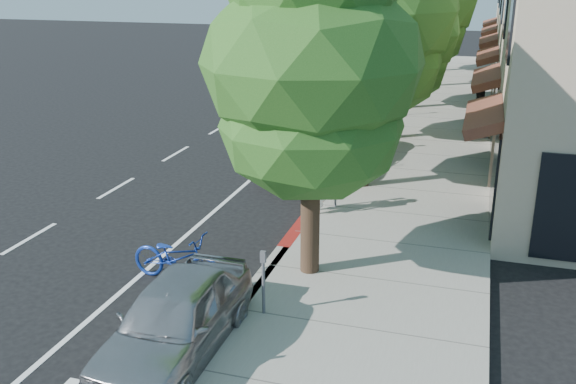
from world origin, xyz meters
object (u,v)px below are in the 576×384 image
at_px(street_tree_2, 396,35).
at_px(dark_suv_far, 367,70).
at_px(street_tree_1, 368,14).
at_px(street_tree_5, 436,2).
at_px(white_pickup, 353,83).
at_px(street_tree_3, 416,1).
at_px(dark_sedan, 338,111).
at_px(pedestrian, 477,114).
at_px(cyclist, 320,185).
at_px(silver_suv, 319,144).
at_px(bicycle, 176,257).
at_px(street_tree_0, 312,69).
at_px(near_car_a, 175,319).

distance_m(street_tree_2, dark_suv_far, 12.76).
distance_m(street_tree_1, street_tree_5, 24.01).
bearing_deg(white_pickup, street_tree_3, -32.37).
height_order(street_tree_3, dark_sedan, street_tree_3).
relative_size(white_pickup, pedestrian, 2.95).
distance_m(cyclist, silver_suv, 4.50).
bearing_deg(street_tree_2, dark_sedan, 143.36).
xyz_separation_m(street_tree_3, white_pickup, (-3.10, 2.08, -4.12)).
xyz_separation_m(street_tree_3, dark_sedan, (-2.50, -4.14, -4.24)).
bearing_deg(pedestrian, bicycle, 36.05).
relative_size(street_tree_3, cyclist, 4.62).
bearing_deg(street_tree_5, silver_suv, -94.63).
height_order(street_tree_0, street_tree_1, street_tree_1).
height_order(cyclist, dark_sedan, cyclist).
distance_m(street_tree_3, cyclist, 15.07).
bearing_deg(dark_suv_far, pedestrian, -64.64).
bearing_deg(street_tree_3, dark_sedan, -121.09).
height_order(street_tree_0, pedestrian, street_tree_0).
distance_m(silver_suv, near_car_a, 11.34).
relative_size(bicycle, pedestrian, 1.12).
bearing_deg(near_car_a, pedestrian, 74.46).
bearing_deg(dark_suv_far, street_tree_5, 58.69).
bearing_deg(street_tree_0, street_tree_5, 90.00).
bearing_deg(street_tree_2, street_tree_1, -90.00).
distance_m(street_tree_2, bicycle, 13.70).
height_order(street_tree_2, pedestrian, street_tree_2).
xyz_separation_m(street_tree_0, street_tree_2, (0.00, 12.00, -0.45)).
height_order(dark_sedan, pedestrian, pedestrian).
height_order(street_tree_5, silver_suv, street_tree_5).
bearing_deg(street_tree_2, near_car_a, -95.16).
distance_m(street_tree_1, cyclist, 4.95).
xyz_separation_m(dark_sedan, white_pickup, (-0.60, 6.22, 0.12)).
bearing_deg(street_tree_2, silver_suv, -113.31).
xyz_separation_m(cyclist, dark_suv_far, (-2.45, 20.51, 0.02)).
bearing_deg(street_tree_0, street_tree_1, 90.00).
xyz_separation_m(dark_sedan, dark_suv_far, (-0.60, 10.14, 0.24)).
height_order(street_tree_1, dark_suv_far, street_tree_1).
bearing_deg(street_tree_5, street_tree_1, -90.00).
bearing_deg(dark_sedan, near_car_a, -91.35).
height_order(street_tree_1, pedestrian, street_tree_1).
distance_m(street_tree_0, street_tree_5, 30.00).
distance_m(street_tree_3, white_pickup, 5.56).
bearing_deg(dark_suv_far, white_pickup, -94.01).
bearing_deg(street_tree_2, street_tree_3, 90.00).
distance_m(street_tree_5, bicycle, 31.34).
relative_size(bicycle, near_car_a, 0.51).
bearing_deg(pedestrian, dark_suv_far, -92.33).
relative_size(street_tree_0, white_pickup, 1.32).
relative_size(street_tree_3, dark_sedan, 2.02).
bearing_deg(street_tree_0, dark_sedan, 100.22).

